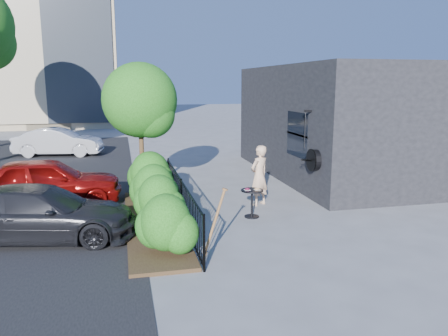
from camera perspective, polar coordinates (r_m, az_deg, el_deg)
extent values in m
plane|color=gray|center=(11.25, 2.11, -6.50)|extent=(120.00, 120.00, 0.00)
cube|color=black|center=(17.09, 16.17, 5.94)|extent=(6.00, 9.00, 4.00)
cube|color=black|center=(13.92, 9.56, 4.33)|extent=(0.04, 1.60, 1.40)
cube|color=black|center=(13.92, 9.58, 4.33)|extent=(0.05, 1.70, 0.06)
cylinder|color=black|center=(12.60, 11.73, 1.03)|extent=(0.18, 0.60, 0.60)
cylinder|color=black|center=(12.56, 11.31, 1.01)|extent=(0.03, 0.64, 0.64)
cube|color=black|center=(12.89, 10.94, 7.33)|extent=(0.25, 0.06, 0.06)
cylinder|color=black|center=(12.90, 10.53, 4.89)|extent=(0.02, 0.02, 1.05)
cylinder|color=black|center=(7.99, -2.62, -9.80)|extent=(0.05, 0.05, 1.10)
cylinder|color=black|center=(10.81, -5.58, -4.24)|extent=(0.05, 0.05, 1.10)
cylinder|color=black|center=(13.71, -7.27, -1.01)|extent=(0.05, 0.05, 1.10)
cube|color=black|center=(10.69, -5.63, -1.61)|extent=(0.03, 6.00, 0.03)
cube|color=black|center=(10.94, -5.53, -6.52)|extent=(0.03, 6.00, 0.03)
cylinder|color=black|center=(8.08, -2.76, -9.55)|extent=(0.02, 0.02, 1.04)
cylinder|color=black|center=(8.27, -3.01, -9.07)|extent=(0.02, 0.02, 1.04)
cylinder|color=black|center=(8.45, -3.26, -8.62)|extent=(0.02, 0.02, 1.04)
cylinder|color=black|center=(8.64, -3.49, -8.18)|extent=(0.02, 0.02, 1.04)
cylinder|color=black|center=(8.82, -3.72, -7.76)|extent=(0.02, 0.02, 1.04)
cylinder|color=black|center=(9.01, -3.93, -7.36)|extent=(0.02, 0.02, 1.04)
cylinder|color=black|center=(9.20, -4.13, -6.98)|extent=(0.02, 0.02, 1.04)
cylinder|color=black|center=(9.39, -4.33, -6.61)|extent=(0.02, 0.02, 1.04)
cylinder|color=black|center=(9.58, -4.52, -6.25)|extent=(0.02, 0.02, 1.04)
cylinder|color=black|center=(9.76, -4.70, -5.91)|extent=(0.02, 0.02, 1.04)
cylinder|color=black|center=(9.95, -4.87, -5.58)|extent=(0.02, 0.02, 1.04)
cylinder|color=black|center=(10.14, -5.04, -5.26)|extent=(0.02, 0.02, 1.04)
cylinder|color=black|center=(10.33, -5.20, -4.96)|extent=(0.02, 0.02, 1.04)
cylinder|color=black|center=(10.53, -5.36, -4.67)|extent=(0.02, 0.02, 1.04)
cylinder|color=black|center=(10.72, -5.50, -4.38)|extent=(0.02, 0.02, 1.04)
cylinder|color=black|center=(10.91, -5.65, -4.11)|extent=(0.02, 0.02, 1.04)
cylinder|color=black|center=(11.10, -5.79, -3.84)|extent=(0.02, 0.02, 1.04)
cylinder|color=black|center=(11.29, -5.92, -3.59)|extent=(0.02, 0.02, 1.04)
cylinder|color=black|center=(11.48, -6.05, -3.34)|extent=(0.02, 0.02, 1.04)
cylinder|color=black|center=(11.68, -6.18, -3.10)|extent=(0.02, 0.02, 1.04)
cylinder|color=black|center=(11.87, -6.30, -2.87)|extent=(0.02, 0.02, 1.04)
cylinder|color=black|center=(12.06, -6.41, -2.65)|extent=(0.02, 0.02, 1.04)
cylinder|color=black|center=(12.25, -6.53, -2.43)|extent=(0.02, 0.02, 1.04)
cylinder|color=black|center=(12.45, -6.64, -2.22)|extent=(0.02, 0.02, 1.04)
cylinder|color=black|center=(12.64, -6.74, -2.02)|extent=(0.02, 0.02, 1.04)
cylinder|color=black|center=(12.84, -6.85, -1.82)|extent=(0.02, 0.02, 1.04)
cylinder|color=black|center=(13.03, -6.95, -1.63)|extent=(0.02, 0.02, 1.04)
cylinder|color=black|center=(13.22, -7.04, -1.45)|extent=(0.02, 0.02, 1.04)
cylinder|color=black|center=(13.42, -7.14, -1.27)|extent=(0.02, 0.02, 1.04)
cylinder|color=black|center=(13.61, -7.23, -1.09)|extent=(0.02, 0.02, 1.04)
cube|color=#382616|center=(10.89, -9.20, -7.02)|extent=(1.30, 6.00, 0.08)
ellipsoid|color=#1C5012|center=(8.61, -7.59, -7.27)|extent=(1.10, 1.10, 1.24)
ellipsoid|color=#1C5012|center=(10.14, -8.50, -4.48)|extent=(1.10, 1.10, 1.24)
ellipsoid|color=#1C5012|center=(11.59, -9.14, -2.53)|extent=(1.10, 1.10, 1.24)
ellipsoid|color=#1C5012|center=(12.95, -9.60, -1.11)|extent=(1.10, 1.10, 1.24)
cylinder|color=#3F2B19|center=(13.34, -10.67, 1.40)|extent=(0.14, 0.14, 2.40)
sphere|color=#1C5012|center=(13.17, -10.93, 8.45)|extent=(2.20, 2.20, 2.20)
sphere|color=#1C5012|center=(13.00, -9.50, 7.01)|extent=(1.43, 1.43, 1.43)
cylinder|color=black|center=(11.13, 3.69, -2.93)|extent=(0.57, 0.57, 0.03)
cylinder|color=black|center=(11.22, 3.67, -4.68)|extent=(0.06, 0.06, 0.69)
cylinder|color=black|center=(11.32, 3.65, -6.34)|extent=(0.38, 0.38, 0.03)
cube|color=white|center=(11.10, 3.06, -2.87)|extent=(0.15, 0.15, 0.01)
cube|color=white|center=(11.14, 4.35, -2.84)|extent=(0.15, 0.15, 0.01)
torus|color=#550E2F|center=(11.10, 3.06, -2.75)|extent=(0.13, 0.13, 0.04)
torus|color=tan|center=(11.14, 4.35, -2.72)|extent=(0.13, 0.13, 0.04)
imported|color=#D1A887|center=(12.24, 4.62, -0.98)|extent=(0.74, 0.67, 1.70)
cylinder|color=brown|center=(8.33, -1.24, -7.12)|extent=(0.45, 0.05, 1.30)
cube|color=gray|center=(8.53, -2.52, -11.60)|extent=(0.11, 0.19, 0.27)
cylinder|color=brown|center=(8.20, 0.13, -2.81)|extent=(0.11, 0.11, 0.06)
imported|color=maroon|center=(13.11, -22.15, -1.68)|extent=(4.13, 1.86, 1.37)
imported|color=#B4B4B9|center=(22.08, -20.80, 3.21)|extent=(4.15, 1.99, 1.31)
imported|color=black|center=(10.37, -22.83, -5.47)|extent=(4.34, 2.33, 1.20)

